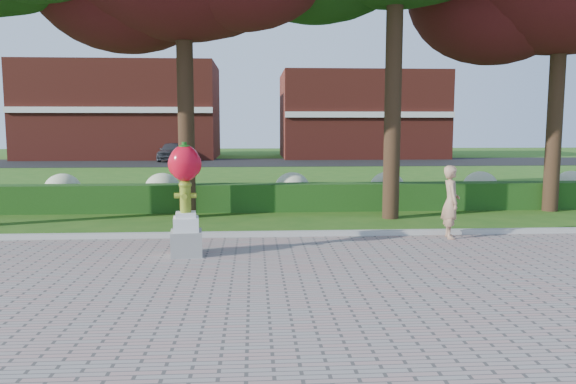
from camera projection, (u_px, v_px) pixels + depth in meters
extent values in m
plane|color=#275816|center=(266.00, 274.00, 9.55)|extent=(100.00, 100.00, 0.00)
cube|color=gray|center=(274.00, 378.00, 5.59)|extent=(40.00, 14.00, 0.04)
cube|color=#ADADA5|center=(263.00, 235.00, 12.52)|extent=(40.00, 0.18, 0.15)
cube|color=#1C3F12|center=(261.00, 197.00, 16.44)|extent=(24.00, 0.70, 0.80)
ellipsoid|color=beige|center=(63.00, 190.00, 17.05)|extent=(1.10, 1.10, 0.99)
ellipsoid|color=beige|center=(163.00, 189.00, 17.23)|extent=(1.10, 1.10, 0.99)
ellipsoid|color=beige|center=(292.00, 188.00, 17.47)|extent=(1.10, 1.10, 0.99)
ellipsoid|color=beige|center=(387.00, 187.00, 17.65)|extent=(1.10, 1.10, 0.99)
ellipsoid|color=beige|center=(480.00, 187.00, 17.84)|extent=(1.10, 1.10, 0.99)
ellipsoid|color=beige|center=(571.00, 186.00, 18.02)|extent=(1.10, 1.10, 0.99)
cube|color=black|center=(257.00, 162.00, 37.30)|extent=(50.00, 8.00, 0.02)
cube|color=maroon|center=(123.00, 111.00, 42.22)|extent=(14.00, 8.00, 7.00)
cube|color=maroon|center=(360.00, 115.00, 43.34)|extent=(12.00, 8.00, 6.40)
cylinder|color=black|center=(186.00, 104.00, 15.01)|extent=(0.44, 0.44, 6.16)
cylinder|color=black|center=(393.00, 82.00, 14.78)|extent=(0.44, 0.44, 7.28)
cylinder|color=black|center=(555.00, 110.00, 16.15)|extent=(0.44, 0.44, 5.88)
cube|color=gray|center=(186.00, 243.00, 10.71)|extent=(0.64, 0.64, 0.47)
cube|color=silver|center=(186.00, 224.00, 10.67)|extent=(0.52, 0.52, 0.26)
cube|color=silver|center=(186.00, 215.00, 10.65)|extent=(0.42, 0.42, 0.09)
cylinder|color=olive|center=(186.00, 199.00, 10.61)|extent=(0.21, 0.21, 0.53)
ellipsoid|color=olive|center=(185.00, 185.00, 10.58)|extent=(0.25, 0.25, 0.17)
cylinder|color=olive|center=(177.00, 196.00, 10.59)|extent=(0.11, 0.10, 0.10)
cylinder|color=olive|center=(193.00, 195.00, 10.61)|extent=(0.11, 0.10, 0.10)
cylinder|color=olive|center=(185.00, 197.00, 10.46)|extent=(0.11, 0.11, 0.11)
cylinder|color=olive|center=(185.00, 181.00, 10.57)|extent=(0.08, 0.08, 0.05)
ellipsoid|color=red|center=(185.00, 163.00, 10.53)|extent=(0.59, 0.53, 0.68)
ellipsoid|color=red|center=(176.00, 164.00, 10.52)|extent=(0.29, 0.29, 0.44)
ellipsoid|color=red|center=(194.00, 164.00, 10.54)|extent=(0.29, 0.29, 0.44)
cylinder|color=#175313|center=(184.00, 145.00, 10.49)|extent=(0.09, 0.09, 0.11)
ellipsoid|color=#175313|center=(184.00, 147.00, 10.49)|extent=(0.23, 0.23, 0.08)
imported|color=tan|center=(451.00, 202.00, 12.28)|extent=(0.45, 0.62, 1.60)
imported|color=#44464C|center=(172.00, 151.00, 38.59)|extent=(1.81, 3.96, 1.31)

